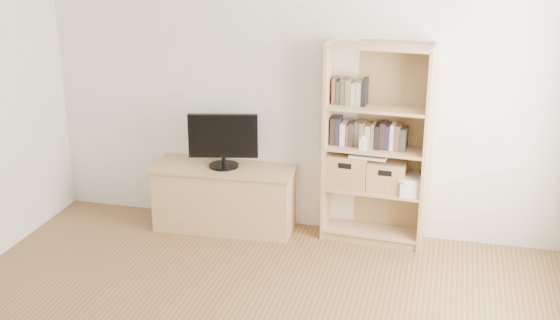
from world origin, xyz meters
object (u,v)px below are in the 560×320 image
(laptop, at_px, (369,155))
(television, at_px, (223,141))
(baby_monitor, at_px, (363,144))
(tv_stand, at_px, (225,199))
(basket_left, at_px, (348,170))
(basket_right, at_px, (387,176))
(bookshelf, at_px, (376,146))

(laptop, bearing_deg, television, -172.11)
(laptop, bearing_deg, baby_monitor, -118.10)
(tv_stand, xyz_separation_m, basket_left, (1.08, 0.08, 0.34))
(baby_monitor, bearing_deg, basket_right, 29.47)
(tv_stand, relative_size, television, 2.01)
(tv_stand, height_order, bookshelf, bookshelf)
(bookshelf, distance_m, baby_monitor, 0.14)
(bookshelf, height_order, television, bookshelf)
(television, bearing_deg, tv_stand, 0.00)
(tv_stand, height_order, basket_left, basket_left)
(baby_monitor, height_order, basket_right, baby_monitor)
(laptop, bearing_deg, basket_right, 5.00)
(basket_left, bearing_deg, baby_monitor, -34.31)
(laptop, bearing_deg, bookshelf, 17.70)
(television, distance_m, laptop, 1.26)
(basket_left, bearing_deg, tv_stand, -172.07)
(bookshelf, bearing_deg, baby_monitor, -135.00)
(tv_stand, bearing_deg, bookshelf, 0.70)
(laptop, bearing_deg, tv_stand, -172.11)
(basket_left, bearing_deg, laptop, -3.27)
(basket_left, xyz_separation_m, laptop, (0.18, -0.02, 0.15))
(television, relative_size, basket_right, 1.96)
(baby_monitor, xyz_separation_m, basket_right, (0.20, 0.08, -0.28))
(tv_stand, height_order, laptop, laptop)
(tv_stand, height_order, television, television)
(basket_right, bearing_deg, basket_left, 179.24)
(tv_stand, distance_m, television, 0.54)
(baby_monitor, bearing_deg, television, -171.92)
(basket_left, bearing_deg, television, -172.07)
(basket_right, bearing_deg, bookshelf, 176.64)
(tv_stand, relative_size, basket_left, 3.49)
(television, bearing_deg, basket_left, -8.24)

